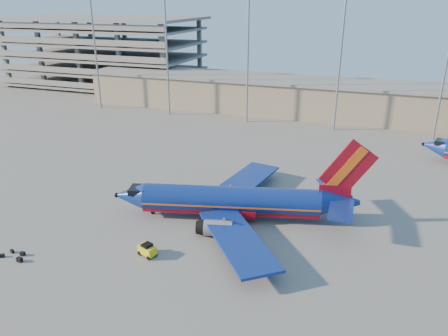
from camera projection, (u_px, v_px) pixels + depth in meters
The scene contains 7 objects.
ground at pixel (183, 208), 60.32m from camera, with size 220.00×220.00×0.00m, color slate.
terminal_building at pixel (320, 98), 106.35m from camera, with size 122.00×16.00×8.50m.
parking_garage at pixel (104, 48), 140.45m from camera, with size 62.00×32.00×21.40m.
light_mast_row at pixel (293, 46), 92.58m from camera, with size 101.60×1.60×28.65m.
aircraft_main at pixel (237, 201), 56.82m from camera, with size 32.87×31.21×11.34m.
baggage_tug at pixel (147, 249), 49.01m from camera, with size 2.36×1.89×1.48m.
luggage_pile at pixel (16, 256), 48.75m from camera, with size 3.13×1.58×0.52m.
Camera 1 is at (23.68, -48.98, 27.22)m, focal length 35.00 mm.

